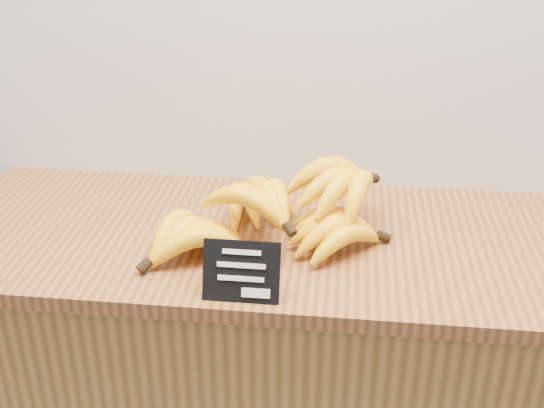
# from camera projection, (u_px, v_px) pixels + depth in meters

# --- Properties ---
(counter_top) EXTENTS (1.35, 0.54, 0.03)m
(counter_top) POSITION_uv_depth(u_px,v_px,m) (275.00, 239.00, 1.37)
(counter_top) COLOR brown
(counter_top) RESTS_ON counter
(chalkboard_sign) EXTENTS (0.13, 0.04, 0.10)m
(chalkboard_sign) POSITION_uv_depth(u_px,v_px,m) (241.00, 271.00, 1.14)
(chalkboard_sign) COLOR black
(chalkboard_sign) RESTS_ON counter_top
(banana_pile) EXTENTS (0.54, 0.34, 0.13)m
(banana_pile) POSITION_uv_depth(u_px,v_px,m) (278.00, 213.00, 1.31)
(banana_pile) COLOR yellow
(banana_pile) RESTS_ON counter_top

